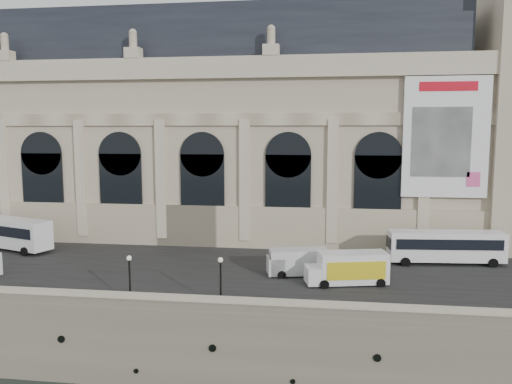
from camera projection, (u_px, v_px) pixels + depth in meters
quay at (252, 247)px, 71.91m from camera, size 160.00×70.00×6.00m
street at (223, 265)px, 50.89m from camera, size 160.00×24.00×0.06m
parapet at (188, 305)px, 37.63m from camera, size 160.00×1.40×1.21m
museum at (204, 131)px, 66.61m from camera, size 69.00×18.70×29.10m
bus_left at (6, 232)px, 57.73m from camera, size 12.69×6.64×3.70m
bus_right at (446, 246)px, 51.29m from camera, size 11.82×3.52×3.43m
van_c at (295, 262)px, 47.34m from camera, size 6.03×3.33×2.54m
box_truck at (348, 268)px, 44.53m from camera, size 7.58×3.86×2.92m
lamp_left at (130, 280)px, 39.30m from camera, size 0.40×0.40×3.96m
lamp_right at (221, 283)px, 38.50m from camera, size 0.41×0.41×4.03m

